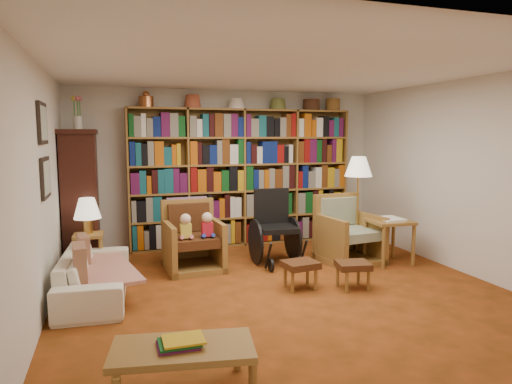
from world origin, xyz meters
name	(u,v)px	position (x,y,z in m)	size (l,w,h in m)	color
floor	(282,290)	(0.00, 0.00, 0.00)	(5.00, 5.00, 0.00)	#973F17
ceiling	(284,69)	(0.00, 0.00, 2.50)	(5.00, 5.00, 0.00)	white
wall_back	(228,168)	(0.00, 2.50, 1.25)	(5.00, 5.00, 0.00)	silver
wall_front	(431,223)	(0.00, -2.50, 1.25)	(5.00, 5.00, 0.00)	silver
wall_left	(40,191)	(-2.50, 0.00, 1.25)	(5.00, 5.00, 0.00)	silver
wall_right	(464,177)	(2.50, 0.00, 1.25)	(5.00, 5.00, 0.00)	silver
bookshelf	(243,173)	(0.20, 2.33, 1.17)	(3.60, 0.30, 2.42)	olive
curio_cabinet	(81,195)	(-2.25, 2.00, 0.95)	(0.50, 0.95, 2.40)	black
framed_pictures	(44,151)	(-2.48, 0.30, 1.62)	(0.03, 0.52, 0.97)	black
sofa	(95,274)	(-2.05, 0.45, 0.25)	(0.67, 1.71, 0.50)	silver
sofa_throw	(100,269)	(-2.00, 0.45, 0.30)	(0.70, 1.30, 0.04)	beige
cushion_left	(84,250)	(-2.18, 0.80, 0.45)	(0.11, 0.35, 0.35)	maroon
cushion_right	(80,266)	(-2.18, 0.10, 0.45)	(0.13, 0.40, 0.40)	maroon
side_table_lamp	(89,244)	(-2.15, 1.40, 0.38)	(0.38, 0.38, 0.52)	olive
table_lamp	(87,210)	(-2.15, 1.40, 0.83)	(0.34, 0.34, 0.47)	#C08F3D
armchair_leather	(192,240)	(-0.83, 1.22, 0.38)	(0.77, 0.82, 0.93)	olive
armchair_sage	(346,236)	(1.33, 0.91, 0.36)	(0.84, 0.87, 0.94)	olive
wheelchair	(275,230)	(0.32, 1.12, 0.47)	(0.59, 0.83, 1.03)	black
floor_lamp	(358,171)	(1.55, 1.02, 1.28)	(0.39, 0.39, 1.48)	#C08F3D
side_table_papers	(389,227)	(1.82, 0.61, 0.52)	(0.58, 0.58, 0.64)	olive
footstool_a	(300,266)	(0.22, -0.02, 0.27)	(0.42, 0.37, 0.33)	#532916
footstool_b	(353,267)	(0.80, -0.20, 0.26)	(0.43, 0.38, 0.32)	#532916
coffee_table	(183,352)	(-1.41, -1.79, 0.30)	(1.04, 0.64, 0.40)	olive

